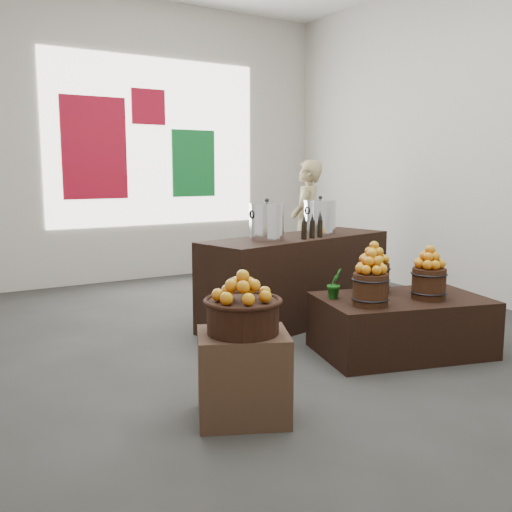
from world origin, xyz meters
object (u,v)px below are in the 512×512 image
display_table (401,325)px  stock_pot_left (267,223)px  shopper (306,224)px  stock_pot_center (320,218)px  crate (243,376)px  wicker_basket (243,317)px  counter (297,279)px

display_table → stock_pot_left: size_ratio=4.18×
shopper → stock_pot_center: bearing=19.2°
shopper → display_table: bearing=30.3°
stock_pot_left → shopper: (1.65, 1.57, -0.22)m
crate → shopper: shopper is taller
display_table → stock_pot_center: (0.18, 1.42, 0.84)m
wicker_basket → display_table: wicker_basket is taller
wicker_basket → shopper: shopper is taller
display_table → stock_pot_center: 1.66m
counter → stock_pot_center: size_ratio=6.47×
wicker_basket → counter: 2.48m
display_table → counter: counter is taller
display_table → counter: size_ratio=0.65×
wicker_basket → stock_pot_center: size_ratio=1.33×
crate → stock_pot_left: 2.26m
crate → display_table: (1.87, 0.45, -0.04)m
display_table → crate: bearing=-150.9°
crate → stock_pot_left: stock_pot_left is taller
crate → stock_pot_center: stock_pot_center is taller
display_table → stock_pot_center: stock_pot_center is taller
wicker_basket → shopper: bearing=48.4°
wicker_basket → counter: size_ratio=0.21×
crate → counter: bearing=46.5°
wicker_basket → stock_pot_center: bearing=42.4°
display_table → wicker_basket: bearing=-150.9°
stock_pot_center → stock_pot_left: bearing=-167.8°
crate → shopper: 4.41m
counter → stock_pot_left: 0.78m
stock_pot_center → wicker_basket: bearing=-137.6°
stock_pot_left → stock_pot_center: bearing=12.2°
stock_pot_left → stock_pot_center: (0.79, 0.17, 0.00)m
counter → shopper: (1.20, 1.48, 0.41)m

